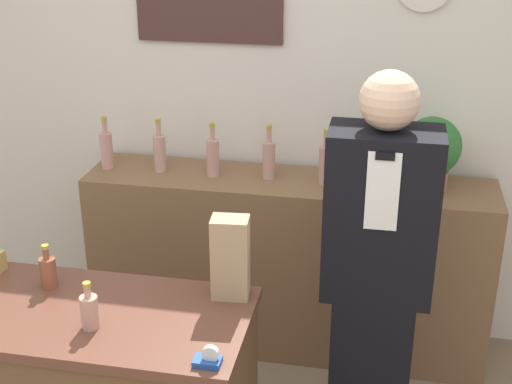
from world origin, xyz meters
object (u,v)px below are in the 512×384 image
object	(u,v)px
shopkeeper	(376,279)
paper_bag	(230,258)
tape_dispenser	(208,359)
potted_plant	(431,150)

from	to	relation	value
shopkeeper	paper_bag	size ratio (longest dim) A/B	5.37
shopkeeper	paper_bag	bearing A→B (deg)	-149.28
shopkeeper	tape_dispenser	world-z (taller)	shopkeeper
potted_plant	paper_bag	bearing A→B (deg)	-125.03
tape_dispenser	potted_plant	bearing A→B (deg)	64.18
paper_bag	tape_dispenser	bearing A→B (deg)	-86.79
shopkeeper	paper_bag	xyz separation A→B (m)	(-0.53, -0.32, 0.21)
shopkeeper	potted_plant	bearing A→B (deg)	73.98
shopkeeper	tape_dispenser	bearing A→B (deg)	-124.29
potted_plant	tape_dispenser	distance (m)	1.68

